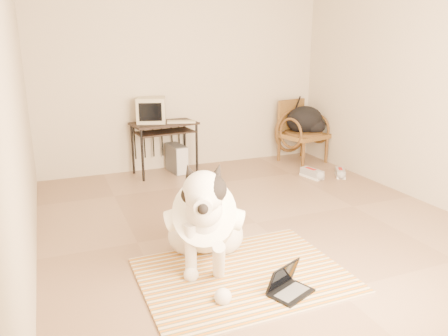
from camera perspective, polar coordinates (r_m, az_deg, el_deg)
floor at (r=4.34m, az=4.19°, el=-7.15°), size 4.50×4.50×0.00m
wall_back at (r=6.09m, az=-5.20°, el=12.66°), size 4.50×0.00×4.50m
wall_left at (r=3.58m, az=-25.69°, el=8.74°), size 0.00×4.50×4.50m
wall_right at (r=5.22m, az=24.96°, el=10.68°), size 0.00×4.50×4.50m
rug at (r=3.42m, az=2.54°, el=-13.82°), size 1.53×1.18×0.02m
dog at (r=3.43m, az=-2.48°, el=-6.90°), size 0.71×1.30×0.95m
laptop at (r=3.20m, az=8.31°, el=-14.94°), size 0.36×0.32×0.21m
computer_desk at (r=5.82m, az=-7.80°, el=4.94°), size 0.88×0.56×0.70m
crt_monitor at (r=5.82m, az=-9.49°, el=7.48°), size 0.45×0.43×0.33m
desk_keyboard at (r=5.78m, az=-5.60°, el=6.03°), size 0.39×0.23×0.02m
pc_tower at (r=5.96m, az=-6.22°, el=1.24°), size 0.22×0.42×0.38m
rattan_chair at (r=6.53m, az=9.99°, el=4.75°), size 0.71×0.70×0.90m
backpack at (r=6.54m, az=10.70°, el=6.05°), size 0.55×0.47×0.41m
sneaker_left at (r=5.84m, az=11.39°, el=-0.72°), size 0.19×0.35×0.12m
sneaker_right at (r=5.98m, az=14.94°, el=-0.63°), size 0.24×0.30×0.10m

